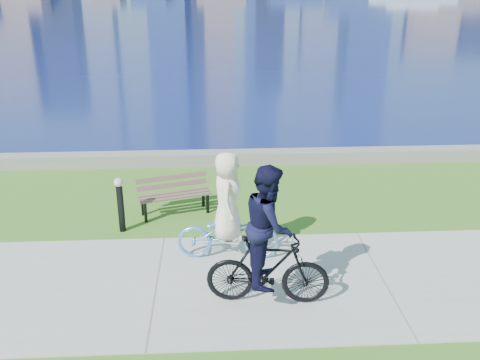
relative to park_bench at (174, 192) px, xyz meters
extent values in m
plane|color=#35661A|center=(3.85, -3.03, -0.51)|extent=(320.00, 320.00, 0.00)
cube|color=#9A9B96|center=(3.85, -3.03, -0.50)|extent=(80.00, 3.50, 0.02)
cube|color=slate|center=(3.85, 3.17, -0.33)|extent=(90.00, 0.50, 0.35)
cube|color=#0C1952|center=(3.85, 68.97, -0.50)|extent=(320.00, 131.00, 0.01)
cube|color=black|center=(-0.60, -0.45, -0.28)|extent=(0.07, 0.07, 0.45)
cube|color=black|center=(0.75, -0.06, -0.28)|extent=(0.07, 0.07, 0.45)
cube|color=black|center=(-0.70, -0.11, -0.28)|extent=(0.07, 0.07, 0.45)
cube|color=black|center=(0.65, 0.29, -0.28)|extent=(0.07, 0.07, 0.45)
cube|color=brown|center=(0.08, -0.26, -0.04)|extent=(1.56, 0.55, 0.04)
cube|color=brown|center=(0.03, -0.10, -0.04)|extent=(1.56, 0.55, 0.04)
cube|color=brown|center=(-0.01, 0.05, -0.04)|extent=(1.56, 0.55, 0.04)
cube|color=brown|center=(-0.05, 0.17, 0.09)|extent=(1.55, 0.51, 0.12)
cube|color=brown|center=(-0.06, 0.19, 0.26)|extent=(1.55, 0.51, 0.12)
cylinder|color=black|center=(-1.04, -0.85, 0.02)|extent=(0.14, 0.14, 1.06)
sphere|color=beige|center=(-1.04, -0.85, 0.59)|extent=(0.19, 0.19, 0.19)
imported|color=#5E9AE5|center=(1.13, -2.11, 0.02)|extent=(0.82, 1.97, 1.01)
imported|color=white|center=(1.13, -2.11, 0.78)|extent=(0.60, 0.87, 1.68)
imported|color=black|center=(1.73, -3.61, 0.11)|extent=(0.80, 2.05, 1.20)
imported|color=black|center=(1.73, -3.61, 0.93)|extent=(0.84, 1.02, 1.97)
camera|label=1|loc=(0.87, -11.04, 4.66)|focal=40.00mm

